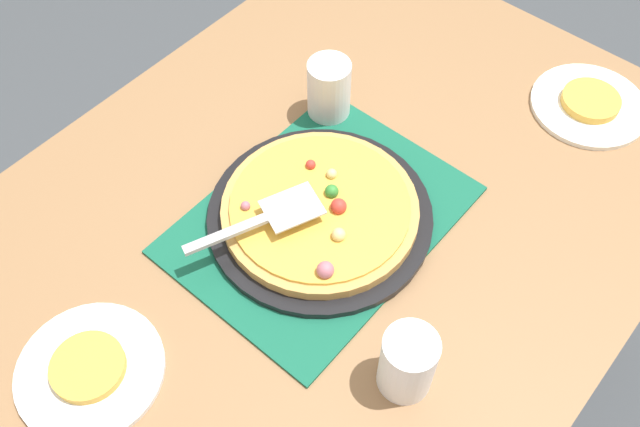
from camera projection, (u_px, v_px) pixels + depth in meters
The scene contains 12 objects.
ground_plane at pixel (320, 387), 1.82m from camera, with size 8.00×8.00×0.00m, color #3D4247.
dining_table at pixel (320, 254), 1.30m from camera, with size 1.40×1.00×0.75m.
placemat at pixel (320, 219), 1.21m from camera, with size 0.48×0.36×0.01m, color #145B42.
pizza_pan at pixel (320, 216), 1.20m from camera, with size 0.38×0.38×0.01m, color black.
pizza at pixel (320, 209), 1.18m from camera, with size 0.33×0.33×0.05m.
plate_near_left at pixel (90, 370), 1.05m from camera, with size 0.22×0.22×0.01m, color white.
plate_far_right at pixel (589, 105), 1.36m from camera, with size 0.22×0.22×0.01m, color white.
served_slice_left at pixel (88, 367), 1.04m from camera, with size 0.11×0.11×0.02m, color gold.
served_slice_right at pixel (591, 101), 1.35m from camera, with size 0.11×0.11×0.02m, color gold.
cup_near at pixel (407, 363), 1.00m from camera, with size 0.08×0.08×0.12m, color white.
cup_far at pixel (329, 90), 1.31m from camera, with size 0.08×0.08×0.12m, color white.
pizza_server at pixel (265, 218), 1.13m from camera, with size 0.23×0.13×0.01m.
Camera 1 is at (-0.52, -0.45, 1.74)m, focal length 39.99 mm.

